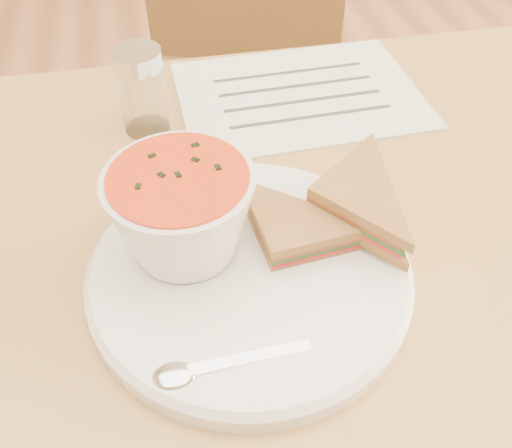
{
  "coord_description": "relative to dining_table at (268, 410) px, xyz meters",
  "views": [
    {
      "loc": [
        -0.09,
        -0.38,
        1.16
      ],
      "look_at": [
        -0.02,
        -0.03,
        0.8
      ],
      "focal_mm": 40.0,
      "sensor_mm": 36.0,
      "label": 1
    }
  ],
  "objects": [
    {
      "name": "dining_table",
      "position": [
        0.0,
        0.0,
        0.0
      ],
      "size": [
        1.0,
        0.7,
        0.75
      ],
      "primitive_type": null,
      "color": "olive",
      "rests_on": "floor"
    },
    {
      "name": "chair_far",
      "position": [
        0.04,
        0.62,
        0.11
      ],
      "size": [
        0.56,
        0.56,
        0.97
      ],
      "primitive_type": null,
      "rotation": [
        0.0,
        0.0,
        2.77
      ],
      "color": "brown",
      "rests_on": "floor"
    },
    {
      "name": "plate",
      "position": [
        -0.03,
        -0.05,
        0.38
      ],
      "size": [
        0.35,
        0.35,
        0.02
      ],
      "primitive_type": null,
      "rotation": [
        0.0,
        0.0,
        0.25
      ],
      "color": "white",
      "rests_on": "dining_table"
    },
    {
      "name": "soup_bowl",
      "position": [
        -0.09,
        -0.02,
        0.43
      ],
      "size": [
        0.14,
        0.14,
        0.09
      ],
      "primitive_type": null,
      "rotation": [
        0.0,
        0.0,
        0.11
      ],
      "color": "white",
      "rests_on": "plate"
    },
    {
      "name": "sandwich_half_a",
      "position": [
        -0.02,
        -0.07,
        0.41
      ],
      "size": [
        0.11,
        0.11,
        0.03
      ],
      "primitive_type": null,
      "rotation": [
        0.0,
        0.0,
        0.11
      ],
      "color": "#A8843B",
      "rests_on": "plate"
    },
    {
      "name": "sandwich_half_b",
      "position": [
        0.03,
        -0.01,
        0.42
      ],
      "size": [
        0.15,
        0.15,
        0.03
      ],
      "primitive_type": null,
      "rotation": [
        0.0,
        0.0,
        -0.9
      ],
      "color": "#A8843B",
      "rests_on": "plate"
    },
    {
      "name": "spoon",
      "position": [
        -0.06,
        -0.15,
        0.4
      ],
      "size": [
        0.17,
        0.04,
        0.01
      ],
      "primitive_type": null,
      "rotation": [
        0.0,
        0.0,
        0.06
      ],
      "color": "silver",
      "rests_on": "plate"
    },
    {
      "name": "paper_menu",
      "position": [
        0.08,
        0.23,
        0.38
      ],
      "size": [
        0.31,
        0.23,
        0.0
      ],
      "primitive_type": null,
      "rotation": [
        0.0,
        0.0,
        0.03
      ],
      "color": "silver",
      "rests_on": "dining_table"
    },
    {
      "name": "condiment_shaker",
      "position": [
        -0.11,
        0.2,
        0.43
      ],
      "size": [
        0.06,
        0.06,
        0.1
      ],
      "primitive_type": null,
      "rotation": [
        0.0,
        0.0,
        0.02
      ],
      "color": "silver",
      "rests_on": "dining_table"
    }
  ]
}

